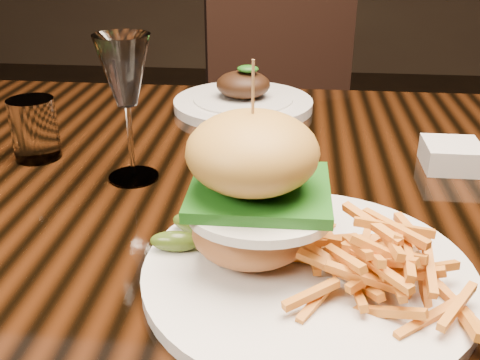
# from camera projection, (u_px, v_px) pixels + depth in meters

# --- Properties ---
(dining_table) EXTENTS (1.60, 0.90, 0.75)m
(dining_table) POSITION_uv_depth(u_px,v_px,m) (286.00, 222.00, 0.85)
(dining_table) COLOR black
(dining_table) RESTS_ON ground
(burger_plate) EXTENTS (0.34, 0.34, 0.23)m
(burger_plate) POSITION_uv_depth(u_px,v_px,m) (300.00, 229.00, 0.57)
(burger_plate) COLOR silver
(burger_plate) RESTS_ON dining_table
(ramekin) EXTENTS (0.09, 0.09, 0.04)m
(ramekin) POSITION_uv_depth(u_px,v_px,m) (451.00, 155.00, 0.84)
(ramekin) COLOR silver
(ramekin) RESTS_ON dining_table
(wine_glass) EXTENTS (0.08, 0.08, 0.21)m
(wine_glass) POSITION_uv_depth(u_px,v_px,m) (125.00, 76.00, 0.74)
(wine_glass) COLOR white
(wine_glass) RESTS_ON dining_table
(water_tumbler) EXTENTS (0.07, 0.07, 0.09)m
(water_tumbler) POSITION_uv_depth(u_px,v_px,m) (35.00, 129.00, 0.86)
(water_tumbler) COLOR white
(water_tumbler) RESTS_ON dining_table
(far_dish) EXTENTS (0.27, 0.27, 0.09)m
(far_dish) POSITION_uv_depth(u_px,v_px,m) (243.00, 100.00, 1.09)
(far_dish) COLOR silver
(far_dish) RESTS_ON dining_table
(chair_far) EXTENTS (0.57, 0.58, 0.95)m
(chair_far) POSITION_uv_depth(u_px,v_px,m) (288.00, 115.00, 1.70)
(chair_far) COLOR black
(chair_far) RESTS_ON ground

